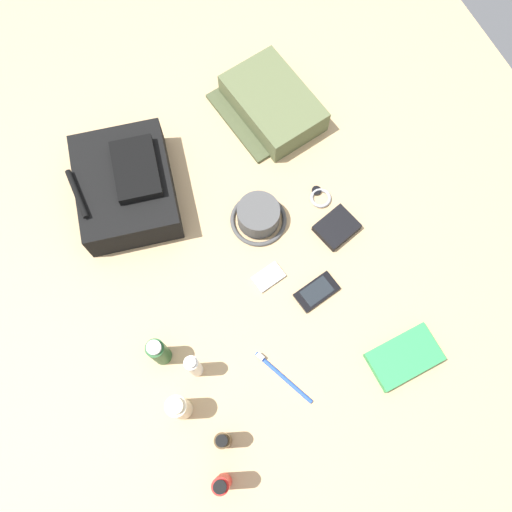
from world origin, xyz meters
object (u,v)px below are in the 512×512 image
Objects in this scene: sunscreen_spray at (222,484)px; toothbrush at (280,375)px; lotion_bottle at (179,408)px; wallet at (337,228)px; toiletry_pouch at (272,104)px; cell_phone at (317,292)px; wristwatch at (320,197)px; shampoo_bottle at (159,352)px; toothpaste_tube at (194,366)px; bucket_hat at (258,216)px; backpack at (126,186)px; paperback_novel at (404,357)px; media_player at (269,277)px; cologne_bottle at (223,441)px.

toothbrush is (0.17, -0.24, -0.08)m from sunscreen_spray.
lotion_bottle is 0.65m from wallet.
cell_phone is at bearing 166.56° from toiletry_pouch.
wristwatch is at bearing -16.87° from wallet.
toothpaste_tube is at bearing -137.22° from shampoo_bottle.
backpack is at bearing 52.75° from bucket_hat.
cell_phone is (0.26, 0.13, -0.01)m from paperback_novel.
sunscreen_spray is 0.35m from shampoo_bottle.
toiletry_pouch reaches higher than cell_phone.
media_player is at bearing 86.01° from wallet.
cell_phone is (0.25, -0.39, -0.06)m from cologne_bottle.
sunscreen_spray is 0.28m from toothpaste_tube.
wallet is at bearing -47.11° from toothbrush.
backpack is 0.47m from media_player.
lotion_bottle reaches higher than backpack.
bucket_hat is at bearing 148.54° from toiletry_pouch.
cologne_bottle is 0.19m from toothpaste_tube.
backpack reaches higher than wallet.
wristwatch is (-0.01, -0.19, -0.03)m from bucket_hat.
paperback_novel is at bearing -91.21° from cologne_bottle.
cell_phone is (0.13, -0.45, -0.07)m from lotion_bottle.
backpack is at bearing -2.34° from cologne_bottle.
toothpaste_tube is 1.06× the size of shampoo_bottle.
bucket_hat is 0.70m from sunscreen_spray.
wristwatch is at bearing -116.00° from backpack.
lotion_bottle is 0.10m from toothpaste_tube.
bucket_hat is 1.76× the size of media_player.
sunscreen_spray is (-0.59, 0.37, 0.05)m from bucket_hat.
shampoo_bottle is at bearing 133.51° from toiletry_pouch.
bucket_hat reaches higher than paperback_novel.
paperback_novel is at bearing 179.28° from toiletry_pouch.
cologne_bottle is at bearing 177.66° from backpack.
sunscreen_spray is at bearing -176.68° from shampoo_bottle.
toothbrush reaches higher than media_player.
toothpaste_tube is 1.68× the size of media_player.
paperback_novel is 2.03× the size of media_player.
media_player is at bearing -18.95° from toothbrush.
cologne_bottle reaches higher than bucket_hat.
cologne_bottle reaches higher than toiletry_pouch.
lotion_bottle reaches higher than media_player.
wristwatch is at bearing -1.45° from paperback_novel.
toothpaste_tube reaches higher than toothbrush.
backpack is 2.20× the size of sunscreen_spray.
bucket_hat is 0.19m from wristwatch.
toothbrush is (-0.03, -0.26, -0.07)m from lotion_bottle.
toothpaste_tube is 0.55m from paperback_novel.
paperback_novel is (-0.01, -0.51, -0.05)m from cologne_bottle.
toiletry_pouch is 2.98× the size of wallet.
cologne_bottle is 0.90× the size of shampoo_bottle.
backpack reaches higher than toothbrush.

